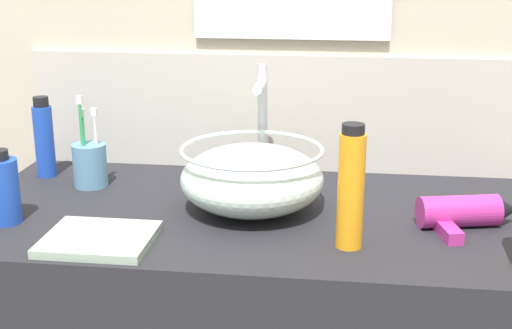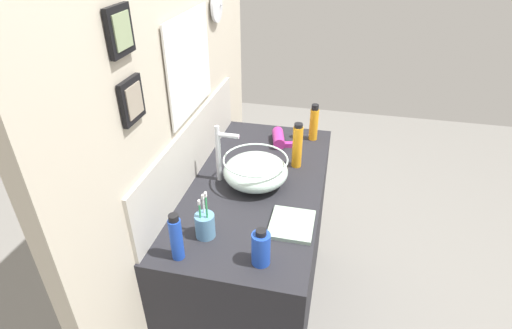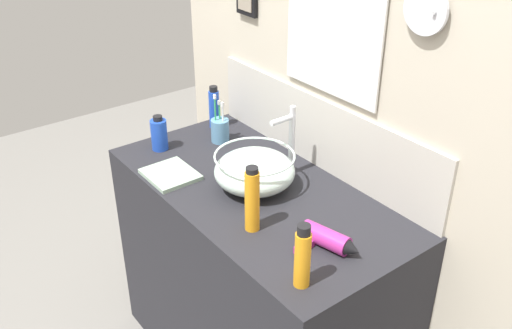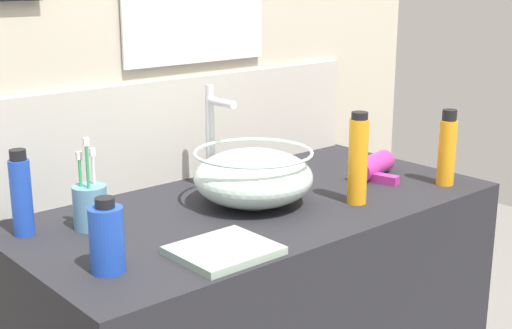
{
  "view_description": "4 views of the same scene",
  "coord_description": "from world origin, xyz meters",
  "px_view_note": "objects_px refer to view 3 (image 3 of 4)",
  "views": [
    {
      "loc": [
        0.18,
        -1.37,
        1.44
      ],
      "look_at": [
        -0.0,
        0.0,
        1.01
      ],
      "focal_mm": 50.0,
      "sensor_mm": 36.0,
      "label": 1
    },
    {
      "loc": [
        -1.5,
        -0.34,
        1.96
      ],
      "look_at": [
        -0.0,
        0.0,
        1.01
      ],
      "focal_mm": 28.0,
      "sensor_mm": 36.0,
      "label": 2
    },
    {
      "loc": [
        1.41,
        -1.07,
        2.01
      ],
      "look_at": [
        -0.0,
        0.0,
        1.01
      ],
      "focal_mm": 40.0,
      "sensor_mm": 36.0,
      "label": 3
    },
    {
      "loc": [
        -1.1,
        -1.27,
        1.47
      ],
      "look_at": [
        -0.0,
        0.0,
        1.01
      ],
      "focal_mm": 50.0,
      "sensor_mm": 36.0,
      "label": 4
    }
  ],
  "objects_px": {
    "soap_dispenser": "(214,108)",
    "hand_towel": "(170,174)",
    "faucet": "(290,137)",
    "shampoo_bottle": "(252,200)",
    "glass_bowl_sink": "(254,171)",
    "spray_bottle": "(159,134)",
    "hair_drier": "(328,240)",
    "toothbrush_cup": "(220,130)",
    "lotion_bottle": "(303,257)"
  },
  "relations": [
    {
      "from": "spray_bottle",
      "to": "hair_drier",
      "type": "bearing_deg",
      "value": 5.95
    },
    {
      "from": "shampoo_bottle",
      "to": "glass_bowl_sink",
      "type": "bearing_deg",
      "value": 142.13
    },
    {
      "from": "lotion_bottle",
      "to": "hand_towel",
      "type": "xyz_separation_m",
      "value": [
        -0.76,
        0.0,
        -0.09
      ]
    },
    {
      "from": "hair_drier",
      "to": "toothbrush_cup",
      "type": "relative_size",
      "value": 0.98
    },
    {
      "from": "toothbrush_cup",
      "to": "soap_dispenser",
      "type": "height_order",
      "value": "toothbrush_cup"
    },
    {
      "from": "hair_drier",
      "to": "hand_towel",
      "type": "bearing_deg",
      "value": -165.81
    },
    {
      "from": "glass_bowl_sink",
      "to": "soap_dispenser",
      "type": "bearing_deg",
      "value": 161.57
    },
    {
      "from": "lotion_bottle",
      "to": "spray_bottle",
      "type": "bearing_deg",
      "value": 175.17
    },
    {
      "from": "hand_towel",
      "to": "faucet",
      "type": "bearing_deg",
      "value": 55.2
    },
    {
      "from": "shampoo_bottle",
      "to": "hand_towel",
      "type": "xyz_separation_m",
      "value": [
        -0.46,
        -0.05,
        -0.1
      ]
    },
    {
      "from": "faucet",
      "to": "shampoo_bottle",
      "type": "xyz_separation_m",
      "value": [
        0.2,
        -0.32,
        -0.04
      ]
    },
    {
      "from": "shampoo_bottle",
      "to": "lotion_bottle",
      "type": "relative_size",
      "value": 1.12
    },
    {
      "from": "hair_drier",
      "to": "spray_bottle",
      "type": "bearing_deg",
      "value": -174.05
    },
    {
      "from": "toothbrush_cup",
      "to": "spray_bottle",
      "type": "relative_size",
      "value": 1.43
    },
    {
      "from": "faucet",
      "to": "hair_drier",
      "type": "xyz_separation_m",
      "value": [
        0.42,
        -0.2,
        -0.13
      ]
    },
    {
      "from": "toothbrush_cup",
      "to": "hand_towel",
      "type": "distance_m",
      "value": 0.34
    },
    {
      "from": "toothbrush_cup",
      "to": "spray_bottle",
      "type": "bearing_deg",
      "value": -110.96
    },
    {
      "from": "soap_dispenser",
      "to": "spray_bottle",
      "type": "xyz_separation_m",
      "value": [
        0.04,
        -0.3,
        -0.02
      ]
    },
    {
      "from": "toothbrush_cup",
      "to": "hand_towel",
      "type": "relative_size",
      "value": 1.08
    },
    {
      "from": "soap_dispenser",
      "to": "hand_towel",
      "type": "distance_m",
      "value": 0.46
    },
    {
      "from": "spray_bottle",
      "to": "toothbrush_cup",
      "type": "bearing_deg",
      "value": 69.04
    },
    {
      "from": "lotion_bottle",
      "to": "spray_bottle",
      "type": "xyz_separation_m",
      "value": [
        -0.98,
        0.08,
        -0.03
      ]
    },
    {
      "from": "toothbrush_cup",
      "to": "spray_bottle",
      "type": "height_order",
      "value": "toothbrush_cup"
    },
    {
      "from": "glass_bowl_sink",
      "to": "faucet",
      "type": "xyz_separation_m",
      "value": [
        0.0,
        0.17,
        0.09
      ]
    },
    {
      "from": "hand_towel",
      "to": "toothbrush_cup",
      "type": "bearing_deg",
      "value": 112.4
    },
    {
      "from": "glass_bowl_sink",
      "to": "toothbrush_cup",
      "type": "relative_size",
      "value": 1.39
    },
    {
      "from": "lotion_bottle",
      "to": "spray_bottle",
      "type": "relative_size",
      "value": 1.38
    },
    {
      "from": "toothbrush_cup",
      "to": "spray_bottle",
      "type": "xyz_separation_m",
      "value": [
        -0.09,
        -0.24,
        0.02
      ]
    },
    {
      "from": "glass_bowl_sink",
      "to": "toothbrush_cup",
      "type": "height_order",
      "value": "toothbrush_cup"
    },
    {
      "from": "faucet",
      "to": "soap_dispenser",
      "type": "distance_m",
      "value": 0.52
    },
    {
      "from": "faucet",
      "to": "soap_dispenser",
      "type": "relative_size",
      "value": 1.45
    },
    {
      "from": "toothbrush_cup",
      "to": "lotion_bottle",
      "type": "bearing_deg",
      "value": -19.82
    },
    {
      "from": "soap_dispenser",
      "to": "lotion_bottle",
      "type": "bearing_deg",
      "value": -20.37
    },
    {
      "from": "spray_bottle",
      "to": "hand_towel",
      "type": "xyz_separation_m",
      "value": [
        0.22,
        -0.08,
        -0.06
      ]
    },
    {
      "from": "glass_bowl_sink",
      "to": "lotion_bottle",
      "type": "distance_m",
      "value": 0.54
    },
    {
      "from": "lotion_bottle",
      "to": "spray_bottle",
      "type": "distance_m",
      "value": 0.98
    },
    {
      "from": "glass_bowl_sink",
      "to": "hand_towel",
      "type": "bearing_deg",
      "value": -141.85
    },
    {
      "from": "soap_dispenser",
      "to": "hand_towel",
      "type": "height_order",
      "value": "soap_dispenser"
    },
    {
      "from": "lotion_bottle",
      "to": "soap_dispenser",
      "type": "xyz_separation_m",
      "value": [
        -1.02,
        0.38,
        -0.01
      ]
    },
    {
      "from": "faucet",
      "to": "hand_towel",
      "type": "bearing_deg",
      "value": -124.8
    },
    {
      "from": "hand_towel",
      "to": "shampoo_bottle",
      "type": "bearing_deg",
      "value": 5.7
    },
    {
      "from": "hand_towel",
      "to": "glass_bowl_sink",
      "type": "bearing_deg",
      "value": 38.15
    },
    {
      "from": "toothbrush_cup",
      "to": "lotion_bottle",
      "type": "height_order",
      "value": "toothbrush_cup"
    },
    {
      "from": "shampoo_bottle",
      "to": "spray_bottle",
      "type": "relative_size",
      "value": 1.55
    },
    {
      "from": "glass_bowl_sink",
      "to": "faucet",
      "type": "height_order",
      "value": "faucet"
    },
    {
      "from": "faucet",
      "to": "hair_drier",
      "type": "height_order",
      "value": "faucet"
    },
    {
      "from": "glass_bowl_sink",
      "to": "hair_drier",
      "type": "bearing_deg",
      "value": -3.95
    },
    {
      "from": "shampoo_bottle",
      "to": "hand_towel",
      "type": "relative_size",
      "value": 1.17
    },
    {
      "from": "spray_bottle",
      "to": "hand_towel",
      "type": "relative_size",
      "value": 0.75
    },
    {
      "from": "glass_bowl_sink",
      "to": "faucet",
      "type": "distance_m",
      "value": 0.19
    }
  ]
}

